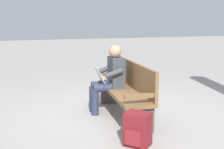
{
  "coord_description": "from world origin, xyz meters",
  "views": [
    {
      "loc": [
        -4.34,
        1.76,
        1.6
      ],
      "look_at": [
        0.14,
        0.15,
        0.7
      ],
      "focal_mm": 46.3,
      "sensor_mm": 36.0,
      "label": 1
    }
  ],
  "objects": [
    {
      "name": "ground_plane",
      "position": [
        0.0,
        0.0,
        0.0
      ],
      "size": [
        40.0,
        40.0,
        0.0
      ],
      "primitive_type": "plane",
      "color": "gray"
    },
    {
      "name": "bench_near",
      "position": [
        -0.01,
        -0.07,
        0.46
      ],
      "size": [
        1.84,
        0.65,
        0.9
      ],
      "rotation": [
        0.0,
        0.0,
        -0.1
      ],
      "color": "brown",
      "rests_on": "ground"
    },
    {
      "name": "backpack",
      "position": [
        -1.15,
        0.27,
        0.22
      ],
      "size": [
        0.4,
        0.4,
        0.44
      ],
      "rotation": [
        0.0,
        0.0,
        0.72
      ],
      "color": "maroon",
      "rests_on": "ground"
    },
    {
      "name": "person_seated",
      "position": [
        0.29,
        0.13,
        0.63
      ],
      "size": [
        0.6,
        0.6,
        1.18
      ],
      "rotation": [
        0.0,
        0.0,
        -0.1
      ],
      "color": "#33383D",
      "rests_on": "ground"
    }
  ]
}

